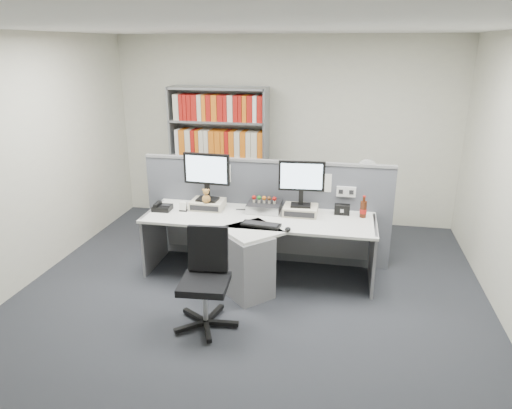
% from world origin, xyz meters
% --- Properties ---
extents(ground, '(5.50, 5.50, 0.00)m').
position_xyz_m(ground, '(0.00, 0.00, 0.00)').
color(ground, '#303239').
rests_on(ground, ground).
extents(room_shell, '(5.04, 5.54, 2.72)m').
position_xyz_m(room_shell, '(0.00, 0.00, 1.79)').
color(room_shell, beige).
rests_on(room_shell, ground).
extents(partition, '(3.00, 0.08, 1.27)m').
position_xyz_m(partition, '(0.00, 1.25, 0.65)').
color(partition, '#595C65').
rests_on(partition, ground).
extents(desk, '(2.60, 1.20, 0.72)m').
position_xyz_m(desk, '(0.00, 0.60, 0.46)').
color(desk, silver).
rests_on(desk, ground).
extents(monitor_riser_left, '(0.38, 0.31, 0.10)m').
position_xyz_m(monitor_riser_left, '(-0.65, 0.98, 0.77)').
color(monitor_riser_left, beige).
rests_on(monitor_riser_left, desk).
extents(monitor_riser_right, '(0.38, 0.31, 0.10)m').
position_xyz_m(monitor_riser_right, '(0.45, 0.98, 0.77)').
color(monitor_riser_right, beige).
rests_on(monitor_riser_right, desk).
extents(monitor_left, '(0.55, 0.19, 0.56)m').
position_xyz_m(monitor_left, '(-0.65, 0.98, 1.15)').
color(monitor_left, black).
rests_on(monitor_left, monitor_riser_left).
extents(monitor_right, '(0.51, 0.18, 0.52)m').
position_xyz_m(monitor_right, '(0.45, 0.98, 1.13)').
color(monitor_right, black).
rests_on(monitor_right, monitor_riser_right).
extents(desktop_pc, '(0.38, 0.34, 0.10)m').
position_xyz_m(desktop_pc, '(0.03, 1.02, 0.77)').
color(desktop_pc, black).
rests_on(desktop_pc, desk).
extents(figurines, '(0.29, 0.05, 0.09)m').
position_xyz_m(figurines, '(0.03, 1.00, 0.87)').
color(figurines, beige).
rests_on(figurines, desktop_pc).
extents(keyboard, '(0.44, 0.21, 0.03)m').
position_xyz_m(keyboard, '(0.07, 0.54, 0.73)').
color(keyboard, black).
rests_on(keyboard, desk).
extents(mouse, '(0.06, 0.10, 0.04)m').
position_xyz_m(mouse, '(0.38, 0.45, 0.74)').
color(mouse, black).
rests_on(mouse, desk).
extents(desk_phone, '(0.21, 0.20, 0.09)m').
position_xyz_m(desk_phone, '(-1.15, 0.81, 0.75)').
color(desk_phone, black).
rests_on(desk_phone, desk).
extents(desk_calendar, '(0.09, 0.07, 0.11)m').
position_xyz_m(desk_calendar, '(-0.90, 0.83, 0.77)').
color(desk_calendar, black).
rests_on(desk_calendar, desk).
extents(plush_toy, '(0.10, 0.10, 0.17)m').
position_xyz_m(plush_toy, '(-0.63, 0.88, 0.89)').
color(plush_toy, '#AD7939').
rests_on(plush_toy, monitor_riser_left).
extents(speaker, '(0.17, 0.10, 0.12)m').
position_xyz_m(speaker, '(0.92, 1.07, 0.78)').
color(speaker, black).
rests_on(speaker, desk).
extents(cola_bottle, '(0.08, 0.08, 0.25)m').
position_xyz_m(cola_bottle, '(1.15, 1.02, 0.81)').
color(cola_bottle, '#3F190A').
rests_on(cola_bottle, desk).
extents(shelving_unit, '(1.41, 0.40, 2.00)m').
position_xyz_m(shelving_unit, '(-0.90, 2.44, 0.98)').
color(shelving_unit, gray).
rests_on(shelving_unit, ground).
extents(filing_cabinet, '(0.45, 0.61, 0.70)m').
position_xyz_m(filing_cabinet, '(1.20, 1.99, 0.35)').
color(filing_cabinet, gray).
rests_on(filing_cabinet, ground).
extents(desk_fan, '(0.27, 0.16, 0.46)m').
position_xyz_m(desk_fan, '(1.20, 1.99, 0.99)').
color(desk_fan, white).
rests_on(desk_fan, filing_cabinet).
extents(office_chair, '(0.60, 0.62, 0.93)m').
position_xyz_m(office_chair, '(-0.30, -0.26, 0.50)').
color(office_chair, silver).
rests_on(office_chair, ground).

